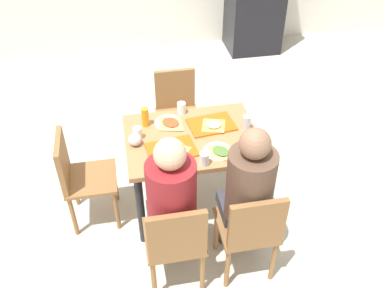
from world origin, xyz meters
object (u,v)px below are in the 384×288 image
(main_table, at_px, (192,147))
(paper_plate_center, at_px, (168,122))
(chair_far_side, at_px, (177,108))
(plastic_cup_b, at_px, (204,159))
(chair_near_right, at_px, (251,229))
(pizza_slice_b, at_px, (214,125))
(plastic_cup_c, at_px, (137,133))
(person_in_brown_jacket, at_px, (248,189))
(soda_can, at_px, (246,123))
(pizza_slice_d, at_px, (221,152))
(person_in_red, at_px, (171,199))
(tray_red_near, at_px, (172,150))
(plastic_cup_a, at_px, (181,108))
(pizza_slice_a, at_px, (175,150))
(foil_bundle, at_px, (135,140))
(tray_red_far, at_px, (211,124))
(chair_near_left, at_px, (175,240))
(chair_left_end, at_px, (79,174))
(pizza_slice_c, at_px, (171,123))
(condiment_bottle, at_px, (145,117))
(paper_plate_near_edge, at_px, (218,151))

(main_table, relative_size, paper_plate_center, 4.71)
(chair_far_side, distance_m, plastic_cup_b, 1.15)
(chair_near_right, xyz_separation_m, pizza_slice_b, (-0.07, 0.87, 0.27))
(paper_plate_center, bearing_deg, plastic_cup_c, -148.83)
(person_in_brown_jacket, xyz_separation_m, paper_plate_center, (-0.41, 0.85, -0.00))
(plastic_cup_b, height_order, soda_can, soda_can)
(chair_far_side, distance_m, pizza_slice_d, 1.06)
(main_table, height_order, person_in_red, person_in_red)
(tray_red_near, xyz_separation_m, plastic_cup_a, (0.16, 0.47, 0.04))
(main_table, relative_size, pizza_slice_a, 5.23)
(pizza_slice_a, xyz_separation_m, foil_bundle, (-0.28, 0.14, 0.03))
(plastic_cup_a, relative_size, plastic_cup_b, 1.00)
(plastic_cup_b, bearing_deg, paper_plate_center, 108.29)
(person_in_red, relative_size, tray_red_far, 3.48)
(chair_near_left, relative_size, chair_left_end, 1.00)
(pizza_slice_c, xyz_separation_m, condiment_bottle, (-0.20, 0.03, 0.06))
(tray_red_near, height_order, condiment_bottle, condiment_bottle)
(plastic_cup_c, xyz_separation_m, foil_bundle, (-0.03, -0.08, 0.00))
(person_in_red, height_order, foil_bundle, person_in_red)
(person_in_brown_jacket, bearing_deg, main_table, 112.17)
(pizza_slice_b, height_order, condiment_bottle, condiment_bottle)
(pizza_slice_c, distance_m, plastic_cup_a, 0.19)
(plastic_cup_a, height_order, soda_can, soda_can)
(chair_near_right, relative_size, foil_bundle, 8.45)
(paper_plate_center, xyz_separation_m, plastic_cup_b, (0.18, -0.55, 0.05))
(pizza_slice_d, bearing_deg, pizza_slice_b, 85.98)
(pizza_slice_b, bearing_deg, chair_near_left, -117.53)
(person_in_red, relative_size, tray_red_near, 3.48)
(person_in_brown_jacket, bearing_deg, plastic_cup_a, 106.39)
(plastic_cup_b, bearing_deg, tray_red_near, 136.61)
(pizza_slice_d, bearing_deg, tray_red_near, 164.12)
(tray_red_near, xyz_separation_m, paper_plate_near_edge, (0.34, -0.08, -0.00))
(tray_red_far, distance_m, paper_plate_near_edge, 0.33)
(chair_near_right, bearing_deg, chair_near_left, 180.00)
(tray_red_far, xyz_separation_m, plastic_cup_c, (-0.60, -0.06, 0.04))
(pizza_slice_d, distance_m, plastic_cup_b, 0.18)
(chair_near_left, xyz_separation_m, chair_near_right, (0.52, 0.00, 0.00))
(pizza_slice_b, bearing_deg, plastic_cup_a, 132.11)
(tray_red_far, bearing_deg, condiment_bottle, 169.30)
(chair_near_right, height_order, paper_plate_center, chair_near_right)
(tray_red_near, relative_size, pizza_slice_c, 1.35)
(pizza_slice_b, xyz_separation_m, plastic_cup_b, (-0.17, -0.42, 0.03))
(chair_left_end, distance_m, person_in_red, 0.94)
(paper_plate_near_edge, xyz_separation_m, pizza_slice_b, (0.04, 0.31, 0.02))
(main_table, xyz_separation_m, plastic_cup_b, (0.03, -0.33, 0.16))
(pizza_slice_a, height_order, plastic_cup_b, plastic_cup_b)
(chair_left_end, height_order, pizza_slice_c, chair_left_end)
(tray_red_far, height_order, plastic_cup_c, plastic_cup_c)
(pizza_slice_a, bearing_deg, person_in_brown_jacket, -48.60)
(pizza_slice_c, xyz_separation_m, plastic_cup_c, (-0.27, -0.13, 0.03))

